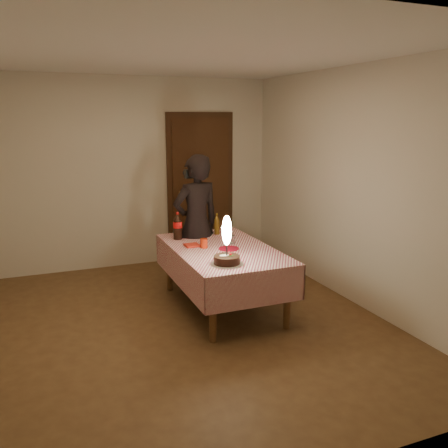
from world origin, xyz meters
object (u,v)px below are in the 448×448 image
(birthday_cake, at_px, (227,251))
(cola_bottle, at_px, (178,226))
(dining_table, at_px, (222,256))
(amber_bottle_right, at_px, (217,225))
(photographer, at_px, (196,224))
(clear_cup, at_px, (232,239))
(amber_bottle_left, at_px, (188,224))
(red_plate, at_px, (229,249))
(red_cup, at_px, (204,243))

(birthday_cake, distance_m, cola_bottle, 1.11)
(dining_table, xyz_separation_m, birthday_cake, (-0.17, -0.55, 0.22))
(dining_table, xyz_separation_m, amber_bottle_right, (0.17, 0.60, 0.21))
(cola_bottle, distance_m, photographer, 0.26)
(clear_cup, bearing_deg, amber_bottle_left, 116.34)
(photographer, bearing_deg, dining_table, -82.39)
(red_plate, xyz_separation_m, amber_bottle_right, (0.12, 0.66, 0.11))
(red_plate, xyz_separation_m, red_cup, (-0.23, 0.14, 0.05))
(red_plate, xyz_separation_m, cola_bottle, (-0.38, 0.61, 0.15))
(dining_table, bearing_deg, red_cup, 156.61)
(birthday_cake, bearing_deg, dining_table, 72.45)
(amber_bottle_left, relative_size, amber_bottle_right, 1.00)
(cola_bottle, bearing_deg, clear_cup, -38.91)
(cola_bottle, distance_m, amber_bottle_right, 0.51)
(red_cup, relative_size, amber_bottle_left, 0.39)
(dining_table, height_order, cola_bottle, cola_bottle)
(dining_table, height_order, clear_cup, clear_cup)
(amber_bottle_left, xyz_separation_m, photographer, (0.05, -0.14, 0.03))
(birthday_cake, xyz_separation_m, red_plate, (0.22, 0.49, -0.13))
(birthday_cake, xyz_separation_m, amber_bottle_right, (0.35, 1.15, -0.01))
(red_cup, distance_m, clear_cup, 0.36)
(dining_table, relative_size, amber_bottle_left, 6.75)
(dining_table, xyz_separation_m, red_cup, (-0.18, 0.08, 0.14))
(birthday_cake, relative_size, red_cup, 4.76)
(red_cup, bearing_deg, amber_bottle_right, 55.93)
(red_plate, xyz_separation_m, amber_bottle_left, (-0.18, 0.82, 0.11))
(dining_table, bearing_deg, clear_cup, 39.15)
(amber_bottle_left, bearing_deg, clear_cup, -63.66)
(dining_table, height_order, red_plate, red_plate)
(red_plate, bearing_deg, clear_cup, 58.84)
(red_cup, distance_m, amber_bottle_right, 0.63)
(red_cup, xyz_separation_m, cola_bottle, (-0.15, 0.47, 0.10))
(cola_bottle, xyz_separation_m, amber_bottle_right, (0.50, 0.05, -0.03))
(clear_cup, bearing_deg, red_cup, -170.11)
(birthday_cake, bearing_deg, amber_bottle_right, 73.27)
(birthday_cake, height_order, amber_bottle_right, birthday_cake)
(amber_bottle_left, distance_m, photographer, 0.15)
(amber_bottle_right, xyz_separation_m, photographer, (-0.25, 0.02, 0.03))
(birthday_cake, distance_m, amber_bottle_left, 1.31)
(dining_table, bearing_deg, cola_bottle, 121.33)
(clear_cup, height_order, photographer, photographer)
(clear_cup, relative_size, amber_bottle_left, 0.35)
(cola_bottle, height_order, photographer, photographer)
(clear_cup, xyz_separation_m, cola_bottle, (-0.50, 0.41, 0.11))
(birthday_cake, relative_size, cola_bottle, 1.50)
(red_plate, distance_m, red_cup, 0.27)
(red_cup, height_order, amber_bottle_left, amber_bottle_left)
(red_plate, height_order, photographer, photographer)
(red_plate, relative_size, cola_bottle, 0.69)
(red_plate, bearing_deg, amber_bottle_right, 79.58)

